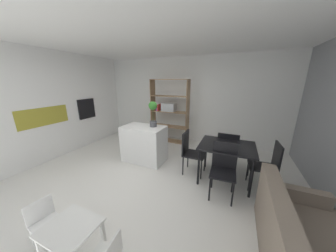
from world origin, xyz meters
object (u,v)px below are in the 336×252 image
object	(u,v)px
child_chair_left	(44,221)
dining_table	(227,149)
dining_chair_island_side	(190,149)
dining_chair_near	(224,165)
child_table	(71,232)
dining_chair_far	(228,147)
built_in_oven	(87,109)
kitchen_island	(144,144)
dining_chair_window_side	(269,163)
open_bookshelf	(169,110)
potted_plant_on_island	(153,111)

from	to	relation	value
child_chair_left	dining_table	xyz separation A→B (m)	(1.94, 2.30, 0.38)
dining_chair_island_side	dining_chair_near	world-z (taller)	dining_chair_near
child_table	dining_chair_far	bearing A→B (deg)	62.66
built_in_oven	kitchen_island	bearing A→B (deg)	-6.90
dining_chair_window_side	dining_chair_far	xyz separation A→B (m)	(-0.74, 0.45, 0.01)
kitchen_island	open_bookshelf	size ratio (longest dim) A/B	0.51
dining_chair_island_side	built_in_oven	bearing A→B (deg)	84.09
child_chair_left	child_table	bearing A→B (deg)	-83.90
child_table	dining_chair_far	xyz separation A→B (m)	(1.43, 2.77, 0.17)
child_chair_left	dining_chair_island_side	size ratio (longest dim) A/B	0.60
potted_plant_on_island	dining_table	size ratio (longest dim) A/B	0.60
kitchen_island	dining_chair_window_side	bearing A→B (deg)	-1.42
kitchen_island	dining_chair_far	distance (m)	2.01
built_in_oven	dining_table	distance (m)	4.24
open_bookshelf	dining_table	world-z (taller)	open_bookshelf
open_bookshelf	child_chair_left	xyz separation A→B (m)	(0.00, -3.91, -0.76)
open_bookshelf	dining_chair_far	xyz separation A→B (m)	(1.95, -1.15, -0.52)
kitchen_island	dining_chair_far	world-z (taller)	kitchen_island
built_in_oven	potted_plant_on_island	size ratio (longest dim) A/B	0.96
dining_chair_island_side	dining_chair_far	bearing A→B (deg)	-58.51
child_chair_left	built_in_oven	bearing A→B (deg)	47.24
dining_table	potted_plant_on_island	bearing A→B (deg)	174.03
kitchen_island	open_bookshelf	world-z (taller)	open_bookshelf
open_bookshelf	dining_chair_near	size ratio (longest dim) A/B	2.13
kitchen_island	dining_chair_near	distance (m)	2.04
potted_plant_on_island	dining_chair_window_side	distance (m)	2.61
potted_plant_on_island	dining_chair_island_side	world-z (taller)	potted_plant_on_island
open_bookshelf	child_table	world-z (taller)	open_bookshelf
child_chair_left	dining_chair_island_side	world-z (taller)	dining_chair_island_side
child_table	dining_chair_island_side	world-z (taller)	dining_chair_island_side
dining_chair_island_side	dining_chair_near	xyz separation A→B (m)	(0.74, -0.45, 0.01)
built_in_oven	dining_chair_window_side	distance (m)	4.99
kitchen_island	child_chair_left	size ratio (longest dim) A/B	1.85
built_in_oven	dining_chair_near	xyz separation A→B (m)	(4.19, -0.79, -0.60)
child_chair_left	dining_chair_far	xyz separation A→B (m)	(1.94, 2.76, 0.24)
potted_plant_on_island	child_table	xyz separation A→B (m)	(0.32, -2.49, -0.90)
built_in_oven	dining_chair_far	world-z (taller)	built_in_oven
open_bookshelf	dining_chair_island_side	xyz separation A→B (m)	(1.20, -1.61, -0.52)
kitchen_island	dining_table	world-z (taller)	kitchen_island
open_bookshelf	dining_chair_far	world-z (taller)	open_bookshelf
dining_chair_near	built_in_oven	bearing A→B (deg)	167.04
kitchen_island	dining_chair_window_side	world-z (taller)	dining_chair_window_side
child_chair_left	dining_chair_island_side	xyz separation A→B (m)	(1.20, 2.30, 0.24)
open_bookshelf	child_chair_left	distance (m)	3.99
dining_chair_far	dining_chair_near	bearing A→B (deg)	90.12
dining_chair_window_side	dining_chair_far	distance (m)	0.87
dining_chair_island_side	child_chair_left	bearing A→B (deg)	152.27
potted_plant_on_island	open_bookshelf	size ratio (longest dim) A/B	0.30
kitchen_island	child_chair_left	world-z (taller)	kitchen_island
built_in_oven	open_bookshelf	bearing A→B (deg)	29.43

